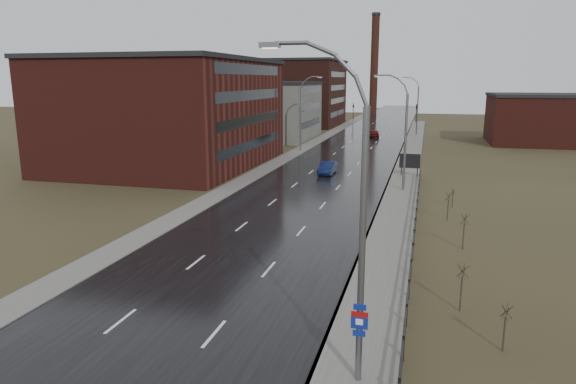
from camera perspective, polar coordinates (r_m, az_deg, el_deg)
The scene contains 25 objects.
ground at distance 21.28m, azimuth -18.75°, elevation -18.96°, with size 320.00×320.00×0.00m, color #2D2819.
road at distance 76.39m, azimuth 6.89°, elevation 4.16°, with size 14.00×300.00×0.06m, color black.
sidewalk_right at distance 51.05m, azimuth 12.37°, elevation -0.06°, with size 3.20×180.00×0.18m, color #595651.
curb_right at distance 51.14m, azimuth 10.68°, elevation 0.03°, with size 0.16×180.00×0.18m, color slate.
sidewalk_left at distance 77.96m, azimuth 0.90°, elevation 4.44°, with size 2.40×260.00×0.12m, color #595651.
warehouse_near at distance 67.86m, azimuth -12.95°, elevation 8.63°, with size 22.44×28.56×13.50m.
warehouse_mid at distance 97.35m, azimuth -2.12°, elevation 9.09°, with size 16.32×20.40×10.50m.
warehouse_far at distance 127.44m, azimuth -0.26°, elevation 11.00°, with size 26.52×24.48×15.50m.
building_right at distance 99.04m, azimuth 26.69°, elevation 7.27°, with size 18.36×16.32×8.50m.
smokestack at distance 165.77m, azimuth 9.57°, elevation 13.83°, with size 2.70×2.70×30.70m.
streetlight_main at distance 17.66m, azimuth 7.27°, elevation -3.42°, with size 3.91×0.29×12.11m.
streetlight_right_mid at distance 51.15m, azimuth 12.62°, elevation 6.48°, with size 3.36×0.28×11.35m.
streetlight_left at distance 79.19m, azimuth 1.63°, elevation 8.76°, with size 3.36×0.28×11.35m.
streetlight_right_far at distance 105.00m, azimuth 14.05°, elevation 9.29°, with size 3.36×0.28×11.35m.
guardrail at distance 34.69m, azimuth 13.80°, elevation -4.96°, with size 0.10×53.05×1.10m.
shrub_b at distance 23.13m, azimuth 22.95°, elevation -13.61°, with size 0.49×0.51×2.04m.
shrub_c at distance 26.05m, azimuth 18.72°, elevation -9.89°, with size 0.56×0.59×2.37m.
shrub_d at distance 35.29m, azimuth 18.96°, elevation -4.07°, with size 0.56×0.59×2.36m.
shrub_e at distance 41.92m, azimuth 17.36°, elevation -1.49°, with size 0.53×0.56×2.25m.
shrub_f at distance 46.59m, azimuth 17.83°, elevation -0.57°, with size 0.40×0.42×1.65m.
billboard at distance 59.56m, azimuth 13.38°, elevation 3.31°, with size 2.31×0.17×2.68m.
traffic_light_left at distance 136.29m, azimuth 7.28°, elevation 9.66°, with size 0.58×2.73×5.30m.
traffic_light_right at distance 135.03m, azimuth 14.11°, elevation 9.37°, with size 0.58×2.73×5.30m.
car_near at distance 59.97m, azimuth 4.43°, elevation 2.65°, with size 1.56×4.48×1.48m, color #0D1741.
car_far at distance 99.74m, azimuth 9.57°, elevation 6.42°, with size 1.80×4.47×1.52m, color #4D0F0C.
Camera 1 is at (10.70, -14.86, 10.84)m, focal length 32.00 mm.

